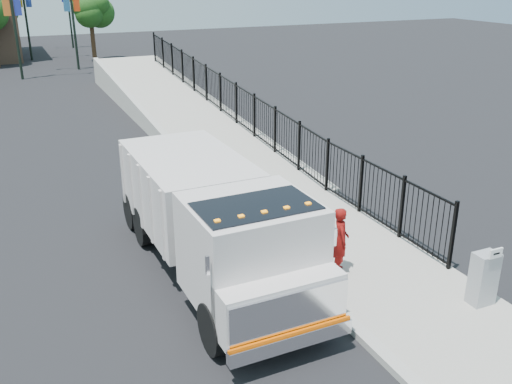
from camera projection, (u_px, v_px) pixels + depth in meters
name	position (u px, v px, depth m)	size (l,w,h in m)	color
ground	(287.00, 266.00, 14.81)	(120.00, 120.00, 0.00)	black
sidewalk	(396.00, 284.00, 13.83)	(3.55, 12.00, 0.12)	#9E998E
curb	(327.00, 301.00, 13.08)	(0.30, 12.00, 0.16)	#ADAAA3
ramp	(181.00, 119.00, 29.19)	(3.95, 24.00, 1.70)	#9E998E
iron_fence	(236.00, 117.00, 26.02)	(0.10, 28.00, 1.80)	black
truck	(214.00, 217.00, 13.78)	(2.85, 8.32, 2.83)	black
worker	(341.00, 240.00, 14.03)	(0.62, 0.41, 1.70)	maroon
utility_cabinet	(483.00, 278.00, 12.74)	(0.55, 0.40, 1.25)	gray
arrow_sign	(496.00, 253.00, 12.28)	(0.35, 0.04, 0.22)	white
debris	(329.00, 267.00, 14.43)	(0.31, 0.31, 0.08)	silver
light_pole_0	(18.00, 14.00, 38.25)	(3.77, 0.22, 8.00)	black
light_pole_1	(68.00, 10.00, 41.90)	(3.77, 0.22, 8.00)	black
light_pole_2	(28.00, 6.00, 46.64)	(3.78, 0.22, 8.00)	black
light_pole_3	(65.00, 1.00, 53.64)	(3.77, 0.22, 8.00)	black
tree_1	(90.00, 12.00, 46.26)	(2.29, 2.29, 5.14)	#382314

